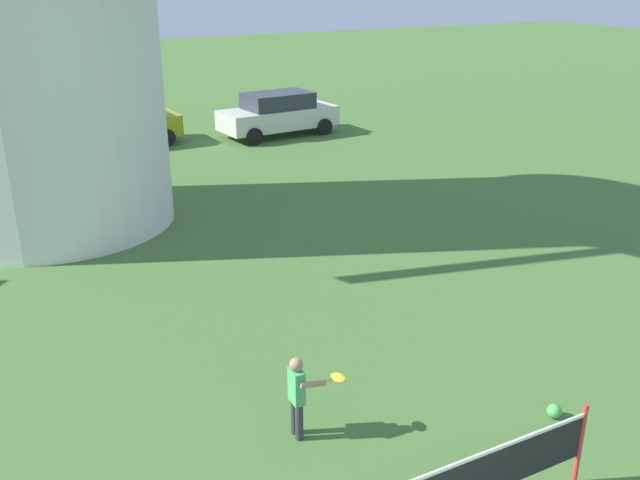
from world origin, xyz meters
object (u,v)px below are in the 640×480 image
player_far (299,392)px  stray_ball (554,411)px  parked_car_mustard (119,123)px  parked_car_cream (278,113)px

player_far → stray_ball: 3.53m
player_far → parked_car_mustard: parked_car_mustard is taller
parked_car_mustard → parked_car_cream: same height
stray_ball → parked_car_mustard: (-1.65, 18.48, 0.71)m
parked_car_cream → stray_ball: bearing=-102.5°
player_far → stray_ball: size_ratio=5.77×
parked_car_mustard → parked_car_cream: (5.50, -1.04, 0.00)m
player_far → parked_car_mustard: size_ratio=0.29×
stray_ball → parked_car_mustard: size_ratio=0.05×
stray_ball → parked_car_mustard: bearing=95.1°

